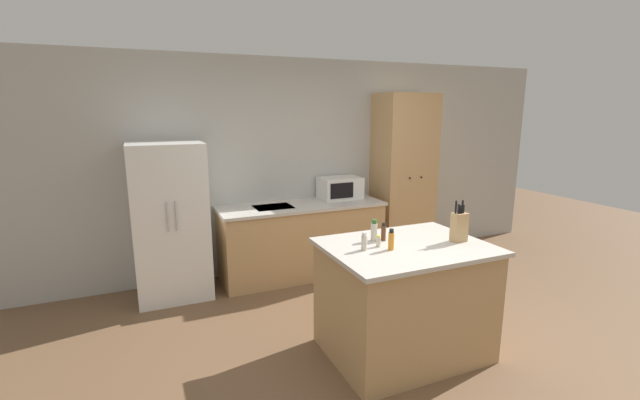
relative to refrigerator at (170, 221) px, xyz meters
The scene contains 13 objects.
ground_plane 2.76m from the refrigerator, 48.75° to the right, with size 14.00×14.00×0.00m, color brown.
wall_back 1.83m from the refrigerator, 11.47° to the left, with size 7.20×0.06×2.60m.
refrigerator is the anchor object (origin of this frame).
back_counter 1.54m from the refrigerator, ahead, with size 1.98×0.69×0.89m.
pantry_cabinet 2.98m from the refrigerator, ahead, with size 0.73×0.55×2.20m.
kitchen_island 2.57m from the refrigerator, 49.66° to the right, with size 1.29×0.98×0.94m.
microwave 2.08m from the refrigerator, ahead, with size 0.51×0.37×0.27m.
knife_block 2.92m from the refrigerator, 44.09° to the right, with size 0.12×0.08×0.34m.
spice_bottle_tall_dark 2.28m from the refrigerator, 49.78° to the right, with size 0.05×0.05×0.18m.
spice_bottle_short_red 2.31m from the refrigerator, 56.45° to the right, with size 0.05×0.05×0.14m.
spice_bottle_amber_oil 2.37m from the refrigerator, 53.17° to the right, with size 0.04×0.04×0.09m.
spice_bottle_green_herb 2.35m from the refrigerator, 49.02° to the right, with size 0.04×0.04×0.15m.
spice_bottle_pale_salt 2.48m from the refrigerator, 53.64° to the right, with size 0.05×0.05×0.17m.
Camera 1 is at (-2.02, -2.68, 2.00)m, focal length 24.00 mm.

